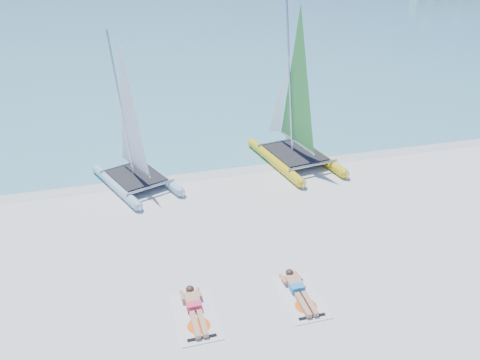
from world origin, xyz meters
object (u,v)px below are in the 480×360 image
(towel_a, at_px, (196,316))
(towel_b, at_px, (301,297))
(sunbather_a, at_px, (194,307))
(sunbather_b, at_px, (298,289))
(catamaran_blue, at_px, (131,141))
(catamaran_yellow, at_px, (291,110))

(towel_a, distance_m, towel_b, 2.75)
(sunbather_a, relative_size, sunbather_b, 1.00)
(towel_a, bearing_deg, sunbather_b, 3.01)
(catamaran_blue, xyz_separation_m, sunbather_b, (3.63, -7.57, -1.60))
(towel_a, distance_m, sunbather_b, 2.75)
(catamaran_yellow, relative_size, towel_a, 3.58)
(towel_b, bearing_deg, catamaran_blue, 115.06)
(catamaran_yellow, relative_size, towel_b, 3.58)
(towel_b, bearing_deg, sunbather_b, 90.00)
(sunbather_a, xyz_separation_m, towel_b, (2.75, -0.24, -0.11))
(sunbather_a, distance_m, towel_b, 2.76)
(towel_a, height_order, sunbather_b, sunbather_b)
(catamaran_yellow, height_order, towel_b, catamaran_yellow)
(sunbather_a, bearing_deg, towel_a, -90.00)
(sunbather_a, distance_m, sunbather_b, 2.75)
(catamaran_yellow, distance_m, towel_b, 9.20)
(towel_a, bearing_deg, catamaran_blue, 96.54)
(catamaran_yellow, distance_m, sunbather_a, 10.19)
(towel_b, xyz_separation_m, sunbather_b, (-0.00, 0.19, 0.11))
(catamaran_blue, bearing_deg, towel_b, -86.34)
(catamaran_yellow, distance_m, sunbather_b, 9.00)
(catamaran_blue, distance_m, sunbather_a, 7.74)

